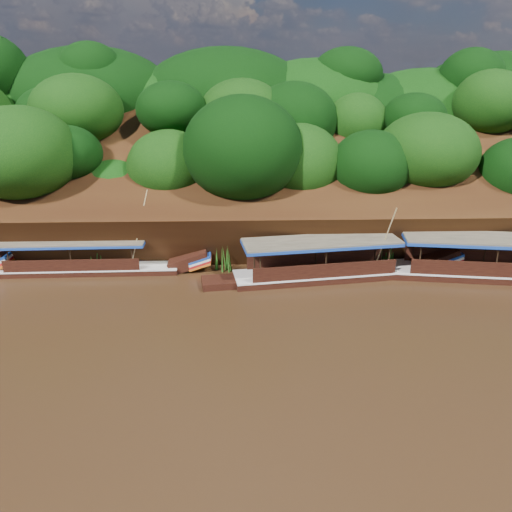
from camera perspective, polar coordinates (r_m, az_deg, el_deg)
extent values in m
plane|color=black|center=(25.85, 6.81, -9.02)|extent=(160.00, 160.00, 0.00)
cube|color=black|center=(39.45, 3.67, 7.12)|extent=(120.00, 16.12, 13.64)
cube|color=black|center=(49.97, 2.51, 5.93)|extent=(120.00, 24.00, 12.00)
ellipsoid|color=#0C3609|center=(38.36, -5.21, 6.69)|extent=(18.00, 8.00, 6.40)
ellipsoid|color=#0C3609|center=(45.45, 2.99, 16.22)|extent=(24.00, 11.00, 8.40)
cube|color=black|center=(35.99, 26.22, -2.28)|extent=(14.32, 4.50, 0.99)
cube|color=silver|center=(35.82, 26.34, -1.58)|extent=(14.33, 4.58, 0.11)
cube|color=#4F4638|center=(34.83, 25.54, 1.79)|extent=(11.35, 4.41, 0.13)
cube|color=#173D98|center=(34.87, 25.51, 1.59)|extent=(11.35, 4.41, 0.20)
cube|color=black|center=(32.75, 8.64, -2.44)|extent=(12.87, 4.10, 0.95)
cube|color=silver|center=(32.58, 8.68, -1.71)|extent=(12.88, 4.16, 0.11)
cube|color=black|center=(35.33, 19.74, -0.43)|extent=(3.22, 2.15, 1.78)
cube|color=#173D98|center=(35.61, 20.91, 0.13)|extent=(1.80, 2.01, 0.65)
cube|color=#A91215|center=(35.73, 20.84, -0.41)|extent=(1.80, 2.01, 0.65)
cube|color=#4F4638|center=(31.61, 7.52, 1.69)|extent=(10.20, 4.05, 0.13)
cube|color=#173D98|center=(31.65, 7.51, 1.47)|extent=(10.20, 4.05, 0.19)
cylinder|color=tan|center=(32.38, 14.58, 1.98)|extent=(0.71, 1.34, 4.29)
cube|color=black|center=(35.14, -18.60, -1.70)|extent=(11.99, 2.20, 0.82)
cube|color=silver|center=(35.00, -18.67, -1.11)|extent=(11.99, 2.26, 0.09)
cube|color=black|center=(33.69, -7.65, -0.56)|extent=(2.84, 1.54, 1.61)
cube|color=#173D98|center=(33.53, -6.40, -0.10)|extent=(1.49, 1.58, 0.60)
cube|color=#A91215|center=(33.64, -6.38, -0.59)|extent=(1.49, 1.58, 0.60)
cube|color=#4F4638|center=(34.63, -20.20, 1.64)|extent=(9.40, 2.45, 0.11)
cube|color=#173D98|center=(34.66, -20.17, 1.47)|extent=(9.40, 2.45, 0.16)
cylinder|color=tan|center=(33.16, -13.23, 3.04)|extent=(1.25, 1.46, 4.87)
cube|color=#173D98|center=(37.02, -27.22, -0.05)|extent=(1.55, 1.86, 0.65)
cube|color=#A91215|center=(37.14, -27.12, -0.58)|extent=(1.55, 1.86, 0.65)
cone|color=#2A721C|center=(35.28, -17.24, 0.32)|extent=(1.50, 1.50, 2.02)
cone|color=#2A721C|center=(33.20, -3.91, -0.33)|extent=(1.50, 1.50, 1.71)
cone|color=#2A721C|center=(34.40, 7.48, 0.11)|extent=(1.50, 1.50, 1.50)
cone|color=#2A721C|center=(35.00, 14.72, 0.65)|extent=(1.50, 1.50, 2.29)
cone|color=#2A721C|center=(37.54, 24.31, 0.18)|extent=(1.50, 1.50, 1.51)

